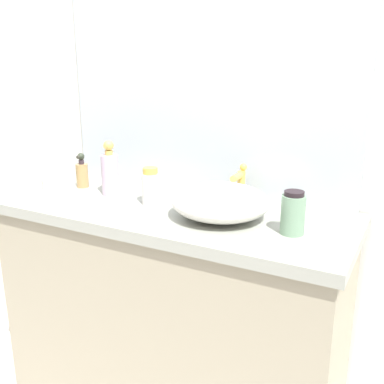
# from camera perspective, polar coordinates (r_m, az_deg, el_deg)

# --- Properties ---
(bathroom_wall_rear) EXTENTS (6.00, 0.06, 2.60)m
(bathroom_wall_rear) POSITION_cam_1_polar(r_m,az_deg,el_deg) (1.87, 0.40, 12.04)
(bathroom_wall_rear) COLOR silver
(bathroom_wall_rear) RESTS_ON ground
(vanity_counter) EXTENTS (1.35, 0.54, 0.92)m
(vanity_counter) POSITION_cam_1_polar(r_m,az_deg,el_deg) (1.85, -2.72, -15.58)
(vanity_counter) COLOR gray
(vanity_counter) RESTS_ON ground
(wall_mirror_panel) EXTENTS (1.26, 0.01, 0.90)m
(wall_mirror_panel) POSITION_cam_1_polar(r_m,az_deg,el_deg) (1.81, 1.34, 14.14)
(wall_mirror_panel) COLOR #B2BCC6
(wall_mirror_panel) RESTS_ON vanity_counter
(sink_basin) EXTENTS (0.34, 0.33, 0.12)m
(sink_basin) POSITION_cam_1_polar(r_m,az_deg,el_deg) (1.53, 3.63, -1.23)
(sink_basin) COLOR silver
(sink_basin) RESTS_ON vanity_counter
(faucet) EXTENTS (0.03, 0.11, 0.15)m
(faucet) POSITION_cam_1_polar(r_m,az_deg,el_deg) (1.69, 6.21, 1.32)
(faucet) COLOR gold
(faucet) RESTS_ON vanity_counter
(soap_dispenser) EXTENTS (0.05, 0.05, 0.15)m
(soap_dispenser) POSITION_cam_1_polar(r_m,az_deg,el_deg) (1.97, -13.91, 2.36)
(soap_dispenser) COLOR #AA8651
(soap_dispenser) RESTS_ON vanity_counter
(lotion_bottle) EXTENTS (0.07, 0.07, 0.14)m
(lotion_bottle) POSITION_cam_1_polar(r_m,az_deg,el_deg) (1.68, -5.32, 0.66)
(lotion_bottle) COLOR silver
(lotion_bottle) RESTS_ON vanity_counter
(perfume_bottle) EXTENTS (0.08, 0.08, 0.14)m
(perfume_bottle) POSITION_cam_1_polar(r_m,az_deg,el_deg) (1.42, 12.81, -2.67)
(perfume_bottle) COLOR gray
(perfume_bottle) RESTS_ON vanity_counter
(spray_can) EXTENTS (0.07, 0.07, 0.22)m
(spray_can) POSITION_cam_1_polar(r_m,az_deg,el_deg) (1.83, -10.48, 2.54)
(spray_can) COLOR #C3ABC8
(spray_can) RESTS_ON vanity_counter
(candle_jar) EXTENTS (0.05, 0.05, 0.04)m
(candle_jar) POSITION_cam_1_polar(r_m,az_deg,el_deg) (1.98, -17.94, 0.96)
(candle_jar) COLOR silver
(candle_jar) RESTS_ON vanity_counter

